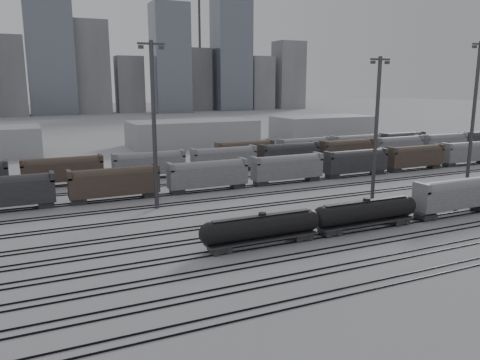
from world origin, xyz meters
name	(u,v)px	position (x,y,z in m)	size (l,w,h in m)	color
ground	(358,233)	(0.00, 0.00, 0.00)	(900.00, 900.00, 0.00)	#ADADB1
tracks	(290,203)	(0.00, 17.50, 0.08)	(220.00, 71.50, 0.16)	black
tank_car_a	(262,228)	(-13.87, 1.00, 2.34)	(16.35, 2.73, 4.04)	#262528
tank_car_b	(366,212)	(2.07, 1.00, 2.42)	(16.96, 2.83, 4.19)	#262528
hopper_car_a	(456,194)	(19.13, 1.00, 3.31)	(14.99, 2.98, 5.36)	#262528
light_mast_b	(154,122)	(-20.92, 23.87, 13.76)	(4.15, 0.66, 25.94)	#3C3C3F
light_mast_c	(376,127)	(12.85, 12.29, 12.64)	(3.81, 0.61, 23.82)	#3C3C3F
light_mast_d	(474,107)	(45.73, 20.67, 14.82)	(4.47, 0.72, 27.93)	#3C3C3F
bg_string_near	(287,169)	(8.00, 32.00, 2.80)	(151.00, 3.00, 5.60)	gray
bg_string_mid	(289,155)	(18.00, 48.00, 2.80)	(151.00, 3.00, 5.60)	#262528
bg_string_far	(330,147)	(35.50, 56.00, 2.80)	(66.00, 3.00, 5.60)	#49382E
warehouse_mid	(193,133)	(10.00, 95.00, 4.00)	(40.00, 18.00, 8.00)	#969699
warehouse_right	(322,127)	(60.00, 95.00, 4.00)	(35.00, 18.00, 8.00)	#969699
skyline	(100,60)	(10.84, 280.00, 34.73)	(316.00, 22.40, 95.00)	gray
crane_left	(31,25)	(-28.74, 305.00, 57.39)	(42.00, 1.80, 100.00)	#3C3C3F
crane_right	(201,33)	(91.26, 305.00, 57.39)	(42.00, 1.80, 100.00)	#3C3C3F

